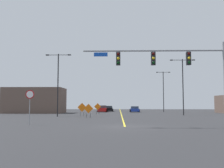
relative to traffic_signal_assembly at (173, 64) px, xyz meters
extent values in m
plane|color=#2D2D30|center=(-3.85, 0.02, -4.98)|extent=(134.08, 134.08, 0.00)
cube|color=yellow|center=(-3.85, 37.26, -4.97)|extent=(0.16, 74.49, 0.01)
cylinder|color=gray|center=(-1.56, 0.02, 1.08)|extent=(11.20, 0.14, 0.14)
cube|color=black|center=(1.24, 0.02, 0.43)|extent=(0.34, 0.32, 1.05)
sphere|color=#3A0503|center=(1.24, -0.15, 0.78)|extent=(0.22, 0.22, 0.22)
sphere|color=yellow|center=(1.24, -0.15, 0.43)|extent=(0.22, 0.22, 0.22)
sphere|color=black|center=(1.24, -0.15, 0.08)|extent=(0.22, 0.22, 0.22)
cube|color=black|center=(-1.56, 0.02, 0.43)|extent=(0.34, 0.32, 1.05)
sphere|color=#3A0503|center=(-1.56, -0.15, 0.78)|extent=(0.22, 0.22, 0.22)
sphere|color=yellow|center=(-1.56, -0.15, 0.43)|extent=(0.22, 0.22, 0.22)
sphere|color=black|center=(-1.56, -0.15, 0.08)|extent=(0.22, 0.22, 0.22)
cube|color=black|center=(-4.36, 0.02, 0.43)|extent=(0.34, 0.32, 1.05)
sphere|color=#3A0503|center=(-4.36, -0.15, 0.78)|extent=(0.22, 0.22, 0.22)
sphere|color=yellow|center=(-4.36, -0.15, 0.43)|extent=(0.22, 0.22, 0.22)
sphere|color=black|center=(-4.36, -0.15, 0.08)|extent=(0.22, 0.22, 0.22)
cube|color=#1447B7|center=(-5.77, 0.02, 0.79)|extent=(1.10, 0.03, 0.32)
cylinder|color=gray|center=(-12.07, 1.81, -3.86)|extent=(0.07, 0.07, 2.24)
cylinder|color=#B20F14|center=(-12.07, 1.81, -2.35)|extent=(0.76, 0.03, 0.76)
cylinder|color=white|center=(-12.07, 1.79, -2.35)|extent=(0.61, 0.01, 0.61)
cylinder|color=black|center=(5.97, 20.50, -0.49)|extent=(0.16, 0.16, 8.98)
cylinder|color=black|center=(5.08, 20.50, 3.86)|extent=(1.77, 0.08, 0.08)
cube|color=#262628|center=(4.20, 20.50, 3.86)|extent=(0.44, 0.24, 0.14)
cylinder|color=black|center=(6.85, 20.50, 3.86)|extent=(1.77, 0.08, 0.08)
cube|color=#262628|center=(7.73, 20.50, 3.86)|extent=(0.44, 0.24, 0.14)
cylinder|color=black|center=(-13.02, 15.94, -0.47)|extent=(0.16, 0.16, 9.02)
cylinder|color=black|center=(-13.82, 15.94, 3.89)|extent=(1.60, 0.08, 0.08)
cube|color=#262628|center=(-14.62, 15.94, 3.89)|extent=(0.44, 0.24, 0.14)
cylinder|color=black|center=(-12.22, 15.94, 3.89)|extent=(1.60, 0.08, 0.08)
cube|color=#262628|center=(-11.42, 15.94, 3.89)|extent=(0.44, 0.24, 0.14)
cylinder|color=black|center=(5.84, 37.31, -0.42)|extent=(0.16, 0.16, 9.12)
cylinder|color=black|center=(5.16, 37.31, 3.99)|extent=(1.37, 0.08, 0.08)
cube|color=#262628|center=(4.47, 37.31, 3.99)|extent=(0.44, 0.24, 0.14)
cylinder|color=black|center=(6.52, 37.31, 3.99)|extent=(1.37, 0.08, 0.08)
cube|color=#262628|center=(7.21, 37.31, 3.99)|extent=(0.44, 0.24, 0.14)
cube|color=orange|center=(-7.95, 24.08, -3.65)|extent=(1.19, 0.21, 1.20)
cylinder|color=black|center=(-8.18, 24.05, -4.62)|extent=(0.05, 0.05, 0.71)
cylinder|color=black|center=(-7.71, 24.12, -4.62)|extent=(0.05, 0.05, 0.71)
cube|color=orange|center=(-8.29, 13.30, -3.78)|extent=(1.25, 0.08, 1.25)
cylinder|color=black|center=(-8.53, 13.31, -4.70)|extent=(0.05, 0.05, 0.55)
cylinder|color=black|center=(-8.05, 13.29, -4.70)|extent=(0.05, 0.05, 0.55)
cube|color=orange|center=(-9.86, 18.39, -3.70)|extent=(1.37, 0.12, 1.37)
cylinder|color=black|center=(-10.13, 18.37, -4.69)|extent=(0.05, 0.05, 0.57)
cylinder|color=black|center=(-9.60, 18.40, -4.69)|extent=(0.05, 0.05, 0.57)
cube|color=#1E389E|center=(-0.76, 36.38, -4.51)|extent=(1.84, 3.89, 0.62)
cube|color=#333D47|center=(-0.76, 36.18, -3.95)|extent=(1.65, 1.77, 0.50)
cylinder|color=black|center=(0.15, 37.74, -4.66)|extent=(0.22, 0.64, 0.64)
cylinder|color=black|center=(-1.68, 37.74, -4.66)|extent=(0.22, 0.64, 0.64)
cylinder|color=black|center=(0.16, 35.02, -4.66)|extent=(0.22, 0.64, 0.64)
cylinder|color=black|center=(-1.67, 35.02, -4.66)|extent=(0.22, 0.64, 0.64)
cube|color=red|center=(-7.89, 36.84, -4.45)|extent=(1.91, 4.50, 0.74)
cube|color=#333D47|center=(-7.89, 37.06, -3.80)|extent=(1.70, 2.09, 0.56)
cylinder|color=black|center=(-8.81, 35.26, -4.66)|extent=(0.23, 0.64, 0.64)
cylinder|color=black|center=(-6.94, 35.28, -4.66)|extent=(0.23, 0.64, 0.64)
cylinder|color=black|center=(-8.83, 38.40, -4.66)|extent=(0.23, 0.64, 0.64)
cylinder|color=black|center=(-6.97, 38.42, -4.66)|extent=(0.23, 0.64, 0.64)
cube|color=black|center=(-6.60, 41.00, -4.46)|extent=(1.78, 3.82, 0.71)
cube|color=#333D47|center=(-6.60, 41.19, -3.87)|extent=(1.59, 1.96, 0.46)
cylinder|color=black|center=(-7.48, 39.67, -4.66)|extent=(0.22, 0.64, 0.64)
cylinder|color=black|center=(-5.73, 39.66, -4.66)|extent=(0.22, 0.64, 0.64)
cylinder|color=black|center=(-7.47, 42.34, -4.66)|extent=(0.22, 0.64, 0.64)
cylinder|color=black|center=(-5.71, 42.33, -4.66)|extent=(0.22, 0.64, 0.64)
cube|color=brown|center=(-20.83, 29.71, -2.50)|extent=(11.31, 5.97, 4.95)
camera|label=1|loc=(-4.37, -20.10, -3.19)|focal=40.70mm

